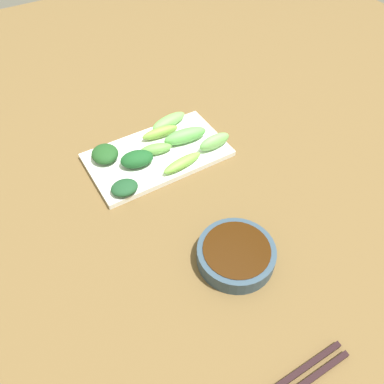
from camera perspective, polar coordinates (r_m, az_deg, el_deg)
name	(u,v)px	position (r m, az deg, el deg)	size (l,w,h in m)	color
tabletop	(180,204)	(0.74, -1.73, -1.84)	(2.10, 2.10, 0.02)	brown
sauce_bowl	(236,254)	(0.65, 6.57, -9.15)	(0.13, 0.13, 0.03)	#2E4353
serving_plate	(158,155)	(0.82, -5.15, 5.53)	(0.16, 0.29, 0.01)	white
broccoli_leafy_0	(124,188)	(0.74, -10.03, 0.64)	(0.04, 0.05, 0.02)	#1B4726
broccoli_stalk_1	(160,132)	(0.85, -4.77, 8.82)	(0.02, 0.08, 0.02)	#77A73E
broccoli_leafy_2	(137,159)	(0.78, -8.20, 4.89)	(0.04, 0.07, 0.03)	#194F21
broccoli_stalk_3	(185,136)	(0.83, -1.01, 8.37)	(0.03, 0.10, 0.03)	#5EAC50
broccoli_leafy_4	(105,154)	(0.81, -12.83, 5.56)	(0.06, 0.05, 0.03)	#1E4C1E
broccoli_stalk_5	(156,149)	(0.81, -5.38, 6.40)	(0.03, 0.07, 0.02)	#62A046
broccoli_stalk_6	(169,121)	(0.87, -3.47, 10.48)	(0.03, 0.09, 0.02)	#6ABB53
broccoli_stalk_7	(214,142)	(0.81, 3.36, 7.49)	(0.03, 0.07, 0.03)	#6EB55A
broccoli_stalk_8	(182,163)	(0.77, -1.46, 4.36)	(0.02, 0.09, 0.02)	#71B842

